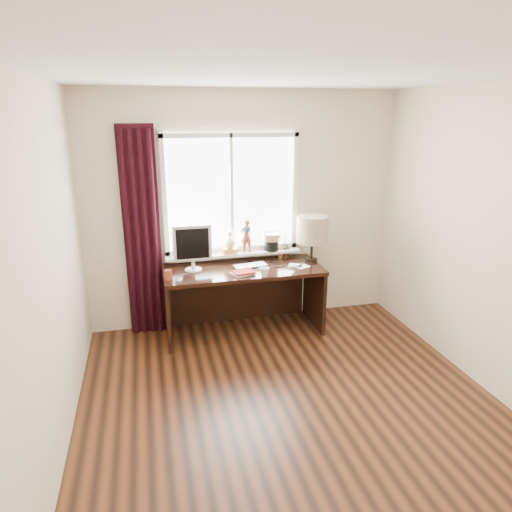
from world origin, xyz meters
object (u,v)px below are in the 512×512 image
object	(u,v)px
red_cup	(168,275)
monitor	(192,245)
mug	(265,272)
desk	(241,286)
table_lamp	(312,230)
laptop	(250,266)

from	to	relation	value
red_cup	monitor	world-z (taller)	monitor
mug	red_cup	xyz separation A→B (m)	(-0.96, 0.13, 0.00)
red_cup	desk	distance (m)	0.89
monitor	table_lamp	bearing A→B (deg)	0.41
laptop	red_cup	size ratio (longest dim) A/B	3.58
monitor	table_lamp	world-z (taller)	table_lamp
table_lamp	desk	bearing A→B (deg)	177.55
red_cup	desk	world-z (taller)	red_cup
mug	monitor	xyz separation A→B (m)	(-0.69, 0.35, 0.23)
laptop	desk	bearing A→B (deg)	127.35
laptop	desk	xyz separation A→B (m)	(-0.08, 0.08, -0.26)
monitor	laptop	bearing A→B (deg)	-3.26
laptop	table_lamp	world-z (taller)	table_lamp
mug	table_lamp	world-z (taller)	table_lamp
mug	table_lamp	xyz separation A→B (m)	(0.64, 0.36, 0.31)
red_cup	table_lamp	bearing A→B (deg)	8.25
desk	mug	bearing A→B (deg)	-68.15
red_cup	monitor	xyz separation A→B (m)	(0.27, 0.22, 0.23)
laptop	mug	world-z (taller)	mug
laptop	desk	world-z (taller)	laptop
desk	table_lamp	xyz separation A→B (m)	(0.80, -0.03, 0.61)
monitor	red_cup	bearing A→B (deg)	-140.77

